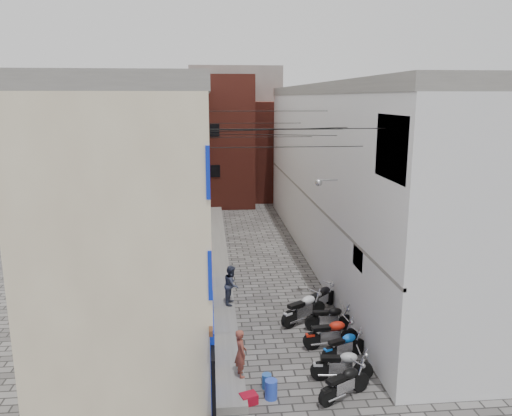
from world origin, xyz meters
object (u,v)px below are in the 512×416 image
object	(u,v)px
motorcycle_d	(331,332)
motorcycle_a	(345,381)
motorcycle_g	(322,297)
motorcycle_e	(330,317)
red_crate	(249,399)
water_jug_far	(267,381)
motorcycle_b	(342,363)
water_jug_near	(271,389)
motorcycle_c	(344,344)
person_a	(241,353)
motorcycle_f	(304,307)
person_b	(232,285)

from	to	relation	value
motorcycle_d	motorcycle_a	bearing A→B (deg)	-13.07
motorcycle_d	motorcycle_g	distance (m)	3.12
motorcycle_e	red_crate	size ratio (longest dim) A/B	3.98
motorcycle_d	water_jug_far	xyz separation A→B (m)	(-2.47, -2.21, -0.35)
motorcycle_b	water_jug_far	bearing A→B (deg)	-79.27
motorcycle_a	water_jug_near	distance (m)	2.09
motorcycle_c	person_a	distance (m)	3.67
motorcycle_e	water_jug_near	bearing A→B (deg)	-31.10
motorcycle_e	person_a	world-z (taller)	person_a
motorcycle_e	motorcycle_f	size ratio (longest dim) A/B	0.85
motorcycle_d	red_crate	distance (m)	4.24
motorcycle_b	person_b	world-z (taller)	person_b
motorcycle_b	motorcycle_d	bearing A→B (deg)	-179.21
person_a	water_jug_far	distance (m)	1.11
motorcycle_f	motorcycle_g	xyz separation A→B (m)	(0.95, 1.10, -0.07)
motorcycle_f	motorcycle_g	distance (m)	1.45
motorcycle_f	person_a	size ratio (longest dim) A/B	1.46
motorcycle_e	motorcycle_d	bearing A→B (deg)	-9.22
motorcycle_b	motorcycle_a	bearing A→B (deg)	-4.61
motorcycle_f	motorcycle_g	world-z (taller)	motorcycle_f
red_crate	motorcycle_a	bearing A→B (deg)	-0.63
motorcycle_a	motorcycle_e	distance (m)	4.27
motorcycle_a	person_a	distance (m)	3.10
person_a	red_crate	xyz separation A→B (m)	(0.15, -1.04, -0.84)
motorcycle_c	motorcycle_e	distance (m)	2.04
motorcycle_g	water_jug_near	distance (m)	6.47
motorcycle_a	motorcycle_d	distance (m)	2.96
person_b	motorcycle_b	bearing A→B (deg)	-138.66
motorcycle_a	motorcycle_c	xyz separation A→B (m)	(0.59, 2.19, -0.04)
motorcycle_e	motorcycle_g	size ratio (longest dim) A/B	0.96
motorcycle_a	motorcycle_d	bearing A→B (deg)	145.37
motorcycle_f	motorcycle_c	bearing A→B (deg)	-16.21
motorcycle_a	red_crate	bearing A→B (deg)	-118.77
motorcycle_f	water_jug_far	bearing A→B (deg)	-57.11
motorcycle_b	water_jug_near	world-z (taller)	motorcycle_b
water_jug_near	motorcycle_g	bearing A→B (deg)	64.37
motorcycle_d	red_crate	bearing A→B (deg)	-52.94
person_b	water_jug_near	xyz separation A→B (m)	(0.80, -6.23, -0.76)
motorcycle_a	motorcycle_g	distance (m)	6.08
motorcycle_b	motorcycle_c	size ratio (longest dim) A/B	1.11
person_b	motorcycle_a	bearing A→B (deg)	-143.56
motorcycle_b	motorcycle_e	xyz separation A→B (m)	(0.43, 3.29, -0.02)
motorcycle_g	red_crate	bearing A→B (deg)	-72.74
motorcycle_g	motorcycle_f	bearing A→B (deg)	-83.68
motorcycle_a	water_jug_near	world-z (taller)	motorcycle_a
person_a	water_jug_far	size ratio (longest dim) A/B	3.30
motorcycle_a	person_b	distance (m)	7.06
motorcycle_d	motorcycle_e	distance (m)	1.32
motorcycle_c	motorcycle_a	bearing A→B (deg)	-36.90
water_jug_near	red_crate	distance (m)	0.69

